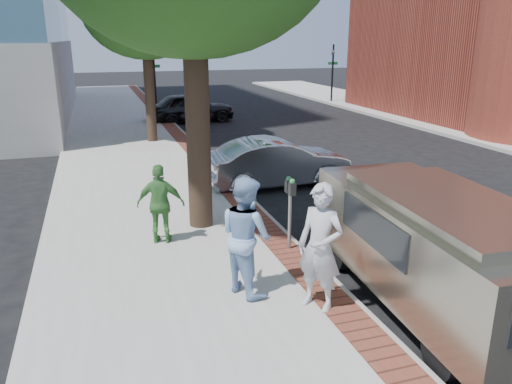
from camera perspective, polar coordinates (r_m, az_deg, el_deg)
name	(u,v)px	position (r m, az deg, el deg)	size (l,w,h in m)	color
ground	(252,261)	(9.85, -0.48, -7.88)	(120.00, 120.00, 0.00)	black
sidewalk	(137,167)	(17.06, -13.48, 2.79)	(5.00, 60.00, 0.15)	#9E9991
brick_strip	(202,160)	(17.33, -6.23, 3.67)	(0.60, 60.00, 0.01)	brown
curb	(212,161)	(17.42, -5.10, 3.50)	(0.10, 60.00, 0.15)	gray
signal_near	(154,72)	(30.78, -11.54, 13.26)	(0.70, 0.15, 3.80)	black
signal_far	(333,69)	(34.13, 8.75, 13.75)	(0.70, 0.15, 3.80)	black
tree_far	(144,7)	(20.66, -12.64, 19.91)	(4.80, 4.80, 7.14)	black
parking_meter	(290,198)	(9.67, 3.92, -0.73)	(0.12, 0.32, 1.47)	gray
person_gray	(320,247)	(7.63, 7.35, -6.31)	(0.73, 0.48, 1.99)	#B3B3B8
person_officer	(246,235)	(8.07, -1.14, -4.98)	(0.95, 0.74, 1.96)	#8EB1DB
person_green	(161,204)	(10.24, -10.84, -1.37)	(0.96, 0.40, 1.64)	#44833B
sedan_silver	(277,163)	(14.55, 2.46, 3.37)	(1.49, 4.28, 1.41)	#B5B7BD
bg_car	(191,107)	(26.34, -7.47, 9.57)	(1.78, 4.43, 1.51)	black
van	(429,241)	(8.50, 19.16, -5.37)	(2.32, 5.32, 1.92)	gray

